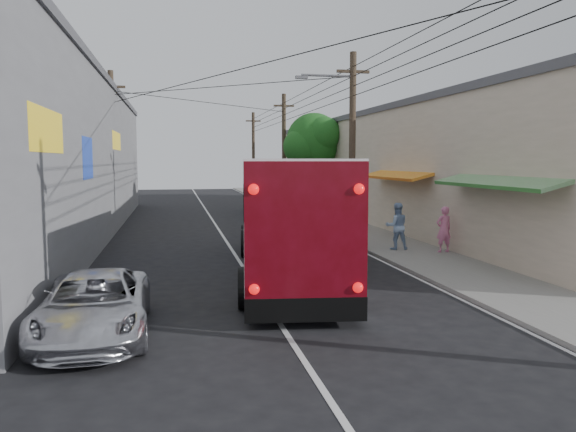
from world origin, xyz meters
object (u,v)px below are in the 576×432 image
(pedestrian_far, at_px, (397,226))
(parked_car_mid, at_px, (273,205))
(coach_bus, at_px, (285,214))
(pedestrian_near, at_px, (444,229))
(jeepney, at_px, (94,305))
(parked_suv, at_px, (320,223))
(parked_car_far, at_px, (265,200))

(pedestrian_far, bearing_deg, parked_car_mid, -72.24)
(coach_bus, height_order, parked_car_mid, coach_bus)
(parked_car_mid, height_order, pedestrian_near, pedestrian_near)
(jeepney, bearing_deg, parked_suv, 54.54)
(pedestrian_near, distance_m, pedestrian_far, 1.75)
(pedestrian_near, height_order, pedestrian_far, pedestrian_far)
(parked_car_far, bearing_deg, pedestrian_near, -85.82)
(coach_bus, height_order, pedestrian_far, coach_bus)
(coach_bus, distance_m, jeepney, 7.64)
(parked_suv, distance_m, pedestrian_near, 5.28)
(parked_car_mid, relative_size, pedestrian_far, 2.56)
(coach_bus, xyz_separation_m, parked_car_far, (2.59, 20.18, -1.02))
(parked_suv, xyz_separation_m, pedestrian_near, (3.80, -3.67, 0.08))
(coach_bus, xyz_separation_m, pedestrian_near, (6.39, 1.93, -0.87))
(parked_suv, distance_m, parked_car_far, 14.59)
(coach_bus, relative_size, parked_suv, 2.05)
(pedestrian_near, bearing_deg, pedestrian_far, -39.98)
(coach_bus, bearing_deg, parked_suv, 72.41)
(coach_bus, xyz_separation_m, parked_car_mid, (2.59, 16.90, -1.06))
(parked_car_mid, height_order, pedestrian_far, pedestrian_far)
(jeepney, bearing_deg, pedestrian_near, 32.20)
(coach_bus, bearing_deg, jeepney, -124.40)
(pedestrian_far, bearing_deg, pedestrian_near, 154.82)
(jeepney, xyz_separation_m, parked_car_far, (7.60, 25.82, 0.19))
(jeepney, height_order, pedestrian_far, pedestrian_far)
(coach_bus, distance_m, pedestrian_near, 6.73)
(parked_car_mid, distance_m, pedestrian_near, 15.45)
(parked_suv, height_order, pedestrian_near, pedestrian_near)
(coach_bus, relative_size, parked_car_mid, 2.74)
(parked_car_mid, bearing_deg, parked_suv, -83.42)
(jeepney, xyz_separation_m, pedestrian_far, (9.94, 8.53, 0.38))
(parked_car_far, relative_size, pedestrian_far, 2.80)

